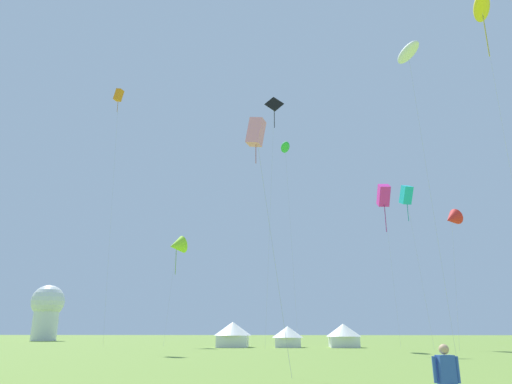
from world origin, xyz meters
TOP-DOWN VIEW (x-y plane):
  - kite_green_parafoil at (2.80, 57.81)m, footprint 1.87×4.10m
  - kite_white_parafoil at (13.12, 31.69)m, footprint 1.91×3.48m
  - kite_orange_box at (-21.24, 55.30)m, footprint 2.29×1.89m
  - kite_pink_box at (0.62, 20.46)m, footprint 2.30×2.52m
  - kite_yellow_parafoil at (18.67, 29.32)m, footprint 2.74×3.99m
  - kite_cyan_box at (16.79, 49.46)m, footprint 1.71×2.46m
  - kite_red_delta at (21.35, 48.50)m, footprint 2.80×2.78m
  - kite_black_diamond at (1.34, 52.25)m, footprint 2.71×1.49m
  - kite_magenta_box at (15.64, 55.86)m, footprint 1.51×2.89m
  - kite_lime_delta at (-12.43, 58.82)m, footprint 3.52×3.50m
  - festival_tent_left at (-4.18, 55.94)m, footprint 4.63×4.63m
  - festival_tent_center at (2.61, 55.94)m, footprint 3.83×3.83m
  - festival_tent_right at (9.44, 55.94)m, footprint 4.27×4.27m
  - observatory_dome at (-45.18, 89.40)m, footprint 6.40×6.40m

SIDE VIEW (x-z plane):
  - festival_tent_center at x=2.61m, z-range 0.13..2.62m
  - festival_tent_right at x=9.44m, z-range 0.15..2.92m
  - festival_tent_left at x=-4.18m, z-range 0.16..3.17m
  - observatory_dome at x=-45.18m, z-range 0.61..11.41m
  - kite_pink_box at x=0.62m, z-range 5.93..19.46m
  - kite_lime_delta at x=-12.43m, z-range 5.89..20.53m
  - kite_red_delta at x=21.35m, z-range 6.50..21.78m
  - kite_cyan_box at x=16.79m, z-range 8.03..26.51m
  - kite_magenta_box at x=15.64m, z-range 8.77..29.43m
  - kite_white_parafoil at x=13.12m, z-range 12.18..37.57m
  - kite_green_parafoil at x=2.80m, z-range 13.23..40.85m
  - kite_yellow_parafoil at x=18.67m, z-range 13.34..41.23m
  - kite_black_diamond at x=1.34m, z-range 14.37..46.71m
  - kite_orange_box at x=-21.24m, z-range 16.77..52.43m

